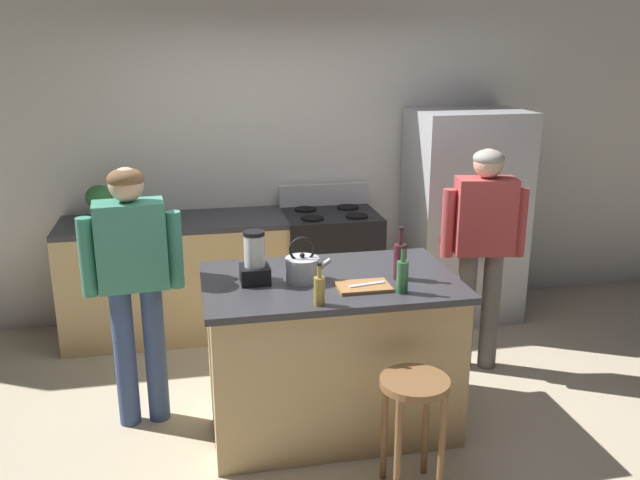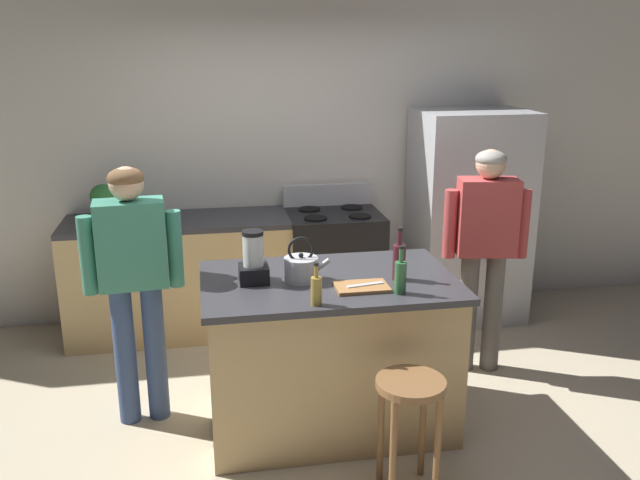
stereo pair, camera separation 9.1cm
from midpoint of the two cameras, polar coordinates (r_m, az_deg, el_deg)
name	(u,v)px [view 1 (the left image)]	position (r m, az deg, el deg)	size (l,w,h in m)	color
ground_plane	(329,421)	(4.40, 0.19, -15.05)	(14.00, 14.00, 0.00)	beige
back_wall	(281,157)	(5.75, -3.74, 6.99)	(8.00, 0.10, 2.70)	silver
kitchen_island	(330,352)	(4.17, 0.20, -9.43)	(1.50, 0.94, 0.95)	tan
back_counter_run	(192,277)	(5.53, -11.25, -3.06)	(2.00, 0.64, 0.95)	tan
refrigerator	(464,216)	(5.81, 11.62, 2.04)	(0.90, 0.73, 1.76)	#B7BABF
stove_range	(330,267)	(5.61, 0.42, -2.32)	(0.76, 0.65, 1.13)	black
person_by_island_left	(133,273)	(4.15, -16.11, -2.72)	(0.60, 0.26, 1.62)	#384C7A
person_by_sink_right	(483,239)	(4.81, 13.10, 0.08)	(0.60, 0.29, 1.61)	#66605B
bar_stool	(414,404)	(3.59, 7.21, -13.62)	(0.36, 0.36, 0.65)	brown
potted_plant	(99,202)	(5.40, -18.62, 3.09)	(0.20, 0.20, 0.30)	brown
blender_appliance	(255,261)	(3.90, -6.21, -1.80)	(0.17, 0.17, 0.31)	black
bottle_olive_oil	(402,276)	(3.76, 6.30, -3.01)	(0.07, 0.07, 0.28)	#2D6638
bottle_wine	(400,260)	(3.96, 6.13, -1.70)	(0.08, 0.08, 0.32)	#471923
bottle_vinegar	(319,290)	(3.57, -0.79, -4.23)	(0.06, 0.06, 0.24)	olive
tea_kettle	(303,268)	(3.93, -2.15, -2.35)	(0.28, 0.20, 0.27)	#B7BABF
cutting_board	(363,287)	(3.83, 3.02, -3.96)	(0.30, 0.20, 0.02)	#9E6B3D
chef_knife	(367,284)	(3.83, 3.31, -3.76)	(0.22, 0.03, 0.01)	#B7BABF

